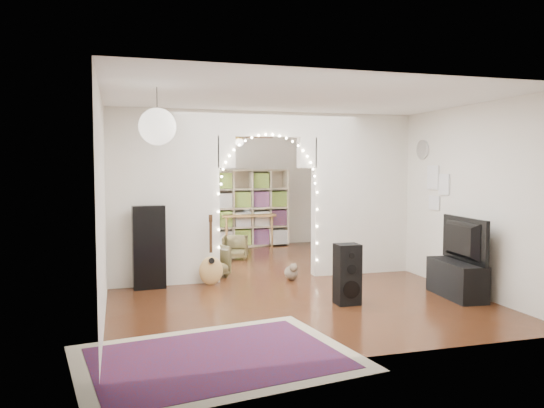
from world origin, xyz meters
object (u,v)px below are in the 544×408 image
object	(u,v)px
dining_chair_right	(235,247)
acoustic_guitar	(211,259)
dining_table	(247,217)
bookcase	(251,208)
floor_speaker	(347,274)
dining_chair_left	(208,261)
media_console	(457,279)

from	to	relation	value
dining_chair_right	acoustic_guitar	bearing A→B (deg)	-94.92
acoustic_guitar	dining_table	size ratio (longest dim) A/B	0.76
acoustic_guitar	dining_table	distance (m)	4.04
bookcase	dining_chair_right	world-z (taller)	bookcase
floor_speaker	dining_chair_left	bearing A→B (deg)	124.14
bookcase	dining_chair_left	size ratio (longest dim) A/B	3.00
media_console	dining_chair_right	world-z (taller)	media_console
floor_speaker	dining_table	xyz separation A→B (m)	(-0.08, 5.38, 0.28)
acoustic_guitar	dining_chair_right	distance (m)	2.34
acoustic_guitar	dining_chair_left	size ratio (longest dim) A/B	1.57
floor_speaker	acoustic_guitar	bearing A→B (deg)	133.77
dining_chair_left	dining_chair_right	bearing A→B (deg)	43.30
media_console	floor_speaker	bearing A→B (deg)	-177.89
dining_chair_left	dining_table	bearing A→B (deg)	46.12
floor_speaker	dining_chair_left	distance (m)	2.69
floor_speaker	media_console	distance (m)	1.64
acoustic_guitar	media_console	distance (m)	3.60
bookcase	acoustic_guitar	bearing A→B (deg)	-131.67
acoustic_guitar	dining_chair_left	xyz separation A→B (m)	(0.05, 0.60, -0.13)
dining_chair_right	media_console	bearing A→B (deg)	-42.70
media_console	bookcase	size ratio (longest dim) A/B	0.57
media_console	acoustic_guitar	bearing A→B (deg)	156.43
acoustic_guitar	dining_table	bearing A→B (deg)	70.82
bookcase	dining_table	distance (m)	0.22
dining_table	dining_chair_left	bearing A→B (deg)	-112.68
floor_speaker	dining_table	distance (m)	5.39
media_console	dining_table	bearing A→B (deg)	112.13
dining_table	acoustic_guitar	bearing A→B (deg)	-109.85
acoustic_guitar	dining_chair_right	bearing A→B (deg)	70.74
floor_speaker	dining_chair_right	bearing A→B (deg)	100.72
floor_speaker	dining_chair_left	xyz separation A→B (m)	(-1.49, 2.23, -0.13)
bookcase	dining_table	xyz separation A→B (m)	(-0.10, 0.00, -0.20)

